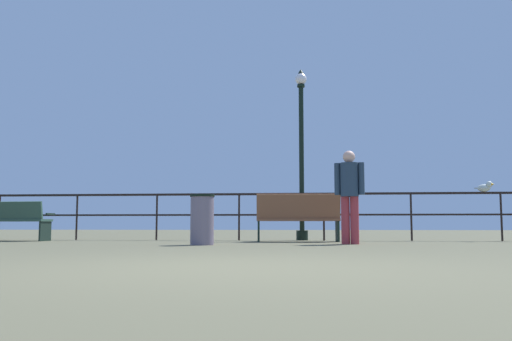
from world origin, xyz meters
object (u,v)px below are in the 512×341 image
at_px(person_by_bench, 350,190).
at_px(trash_bin, 202,220).
at_px(lamppost_center, 301,149).
at_px(seagull_on_rail, 485,187).
at_px(bench_far_left, 9,218).
at_px(bench_near_left, 298,215).

bearing_deg(person_by_bench, trash_bin, -166.38).
relative_size(lamppost_center, seagull_on_rail, 9.93).
bearing_deg(seagull_on_rail, lamppost_center, 176.11).
bearing_deg(bench_far_left, lamppost_center, 10.51).
distance_m(lamppost_center, person_by_bench, 2.82).
bearing_deg(bench_far_left, seagull_on_rail, 5.03).
bearing_deg(trash_bin, person_by_bench, 13.62).
bearing_deg(person_by_bench, bench_near_left, 127.87).
bearing_deg(bench_near_left, person_by_bench, -52.13).
relative_size(bench_far_left, person_by_bench, 1.04).
height_order(bench_far_left, seagull_on_rail, seagull_on_rail).
xyz_separation_m(bench_near_left, lamppost_center, (0.06, 1.19, 1.54)).
bearing_deg(trash_bin, bench_far_left, 157.89).
xyz_separation_m(bench_far_left, seagull_on_rail, (10.33, 0.91, 0.68)).
distance_m(bench_far_left, trash_bin, 5.02).
xyz_separation_m(bench_far_left, bench_near_left, (6.29, -0.01, 0.06)).
xyz_separation_m(person_by_bench, seagull_on_rail, (3.07, 2.16, 0.18)).
bearing_deg(bench_near_left, trash_bin, -131.21).
bearing_deg(trash_bin, seagull_on_rail, 26.21).
height_order(bench_far_left, person_by_bench, person_by_bench).
bearing_deg(lamppost_center, trash_bin, -119.11).
distance_m(bench_near_left, seagull_on_rail, 4.19).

